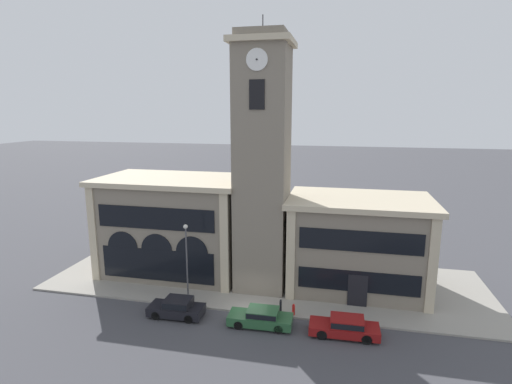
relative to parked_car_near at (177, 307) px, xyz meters
name	(u,v)px	position (x,y,z in m)	size (l,w,h in m)	color
ground_plane	(249,314)	(5.22, 1.49, -0.74)	(300.00, 300.00, 0.00)	#424247
sidewalk_kerb	(265,280)	(5.22, 7.67, -0.67)	(38.56, 12.35, 0.15)	gray
clock_tower	(262,166)	(5.21, 6.45, 9.96)	(4.91, 4.91, 22.50)	gray
town_hall_left_wing	(174,225)	(-3.63, 8.06, 3.88)	(13.58, 8.20, 9.19)	gray
town_hall_right_wing	(358,243)	(13.28, 8.07, 3.32)	(12.03, 8.20, 8.05)	gray
parked_car_near	(177,307)	(0.00, 0.00, 0.00)	(4.18, 1.89, 1.42)	black
parked_car_mid	(261,317)	(6.47, 0.00, -0.04)	(4.64, 1.84, 1.32)	#285633
parked_car_far	(345,326)	(12.37, 0.00, -0.03)	(4.78, 1.88, 1.34)	maroon
street_lamp	(186,252)	(0.00, 2.20, 3.57)	(0.36, 0.36, 6.44)	#4C4C51
bollard	(281,306)	(7.58, 1.98, -0.07)	(0.18, 0.18, 1.06)	black
fire_hydrant	(294,310)	(8.58, 1.83, -0.17)	(0.22, 0.22, 0.87)	red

